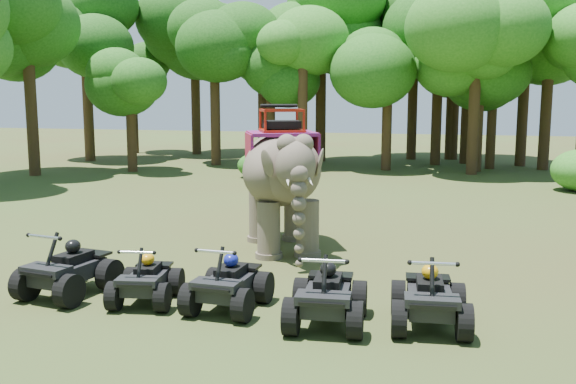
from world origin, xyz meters
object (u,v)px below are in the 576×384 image
atv_0 (68,262)px  elephant (282,178)px  atv_3 (327,287)px  atv_1 (146,273)px  atv_2 (228,276)px  atv_4 (430,290)px

atv_0 → elephant: bearing=66.3°
elephant → atv_3: bearing=-91.3°
elephant → atv_1: size_ratio=2.83×
atv_2 → atv_0: bearing=-177.0°
atv_4 → atv_0: bearing=174.5°
atv_1 → atv_3: atv_3 is taller
atv_1 → atv_4: atv_4 is taller
elephant → atv_1: (-1.41, -4.99, -1.30)m
atv_3 → elephant: bearing=108.0°
atv_0 → atv_1: (1.74, -0.03, -0.10)m
atv_1 → atv_2: bearing=-8.5°
atv_0 → atv_2: 3.43m
atv_0 → atv_1: size_ratio=1.18×
atv_1 → atv_0: bearing=169.6°
elephant → atv_1: 5.35m
atv_2 → atv_4: (3.73, 0.00, 0.02)m
atv_2 → atv_4: size_ratio=0.97×
atv_3 → atv_4: bearing=6.2°
elephant → atv_3: elephant is taller
atv_1 → atv_4: size_ratio=0.87×
atv_1 → atv_4: bearing=-9.2°
atv_2 → atv_3: 2.00m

